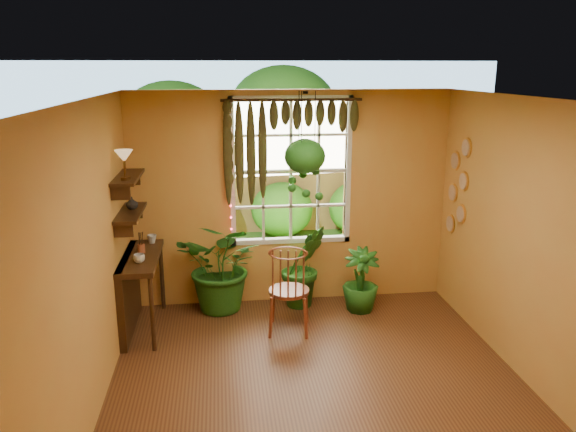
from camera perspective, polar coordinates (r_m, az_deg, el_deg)
name	(u,v)px	position (r m, az deg, el deg)	size (l,w,h in m)	color
floor	(321,394)	(5.51, 3.41, -17.58)	(4.50, 4.50, 0.00)	brown
ceiling	(326,100)	(4.66, 3.93, 11.68)	(4.50, 4.50, 0.00)	silver
wall_back	(291,199)	(7.06, 0.31, 1.73)	(4.00, 4.00, 0.00)	gold
wall_left	(87,267)	(4.97, -19.72, -4.89)	(4.50, 4.50, 0.00)	gold
wall_right	(539,249)	(5.63, 24.10, -3.04)	(4.50, 4.50, 0.00)	gold
window	(291,171)	(7.02, 0.28, 4.57)	(1.52, 0.10, 1.86)	white
valance_vine	(285,126)	(6.81, -0.30, 9.15)	(1.70, 0.12, 1.10)	#37220F
string_lights	(230,170)	(6.87, -5.94, 4.68)	(0.03, 0.03, 1.54)	#FF2633
wall_plates	(458,187)	(7.11, 16.85, 2.83)	(0.04, 0.32, 1.10)	#F8E6CB
counter_ledge	(133,284)	(6.70, -15.48, -6.72)	(0.40, 1.20, 0.90)	#37220F
shelf_lower	(131,213)	(6.44, -15.70, 0.33)	(0.25, 0.90, 0.04)	#37220F
shelf_upper	(128,177)	(6.36, -15.95, 3.82)	(0.25, 0.90, 0.04)	#37220F
backyard	(274,151)	(11.62, -1.43, 6.61)	(14.00, 10.00, 12.00)	#31611B
windsor_chair	(289,302)	(6.47, 0.09, -8.77)	(0.54, 0.56, 1.25)	brown
potted_plant_left	(224,265)	(7.00, -6.55, -4.98)	(1.06, 0.92, 1.18)	#134714
potted_plant_mid	(304,266)	(7.11, 1.61, -5.09)	(0.58, 0.47, 1.06)	#134714
potted_plant_right	(361,280)	(7.06, 7.39, -6.49)	(0.45, 0.45, 0.80)	#134714
hanging_basket	(305,159)	(6.58, 1.73, 5.83)	(0.48, 0.48, 1.28)	black
cup_a	(139,258)	(6.32, -14.89, -4.19)	(0.12, 0.12, 0.10)	silver
cup_b	(152,239)	(6.97, -13.66, -2.29)	(0.11, 0.11, 0.10)	beige
brush_jar	(141,243)	(6.61, -14.73, -2.64)	(0.08, 0.08, 0.31)	brown
shelf_vase	(132,203)	(6.52, -15.59, 1.29)	(0.13, 0.13, 0.14)	#B2AD99
tiffany_lamp	(124,158)	(6.07, -16.32, 5.69)	(0.19, 0.19, 0.31)	#533417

